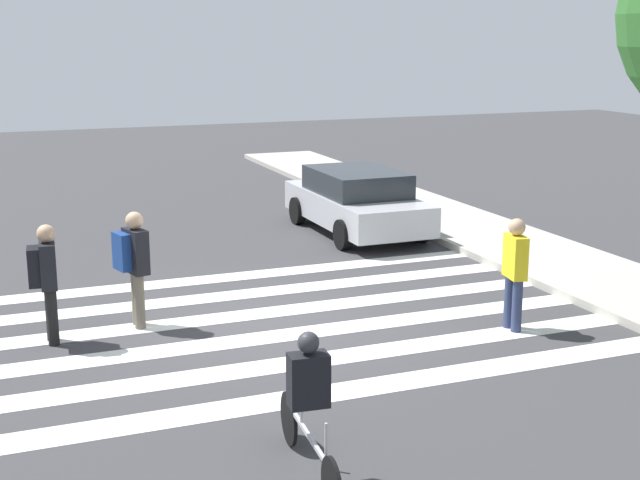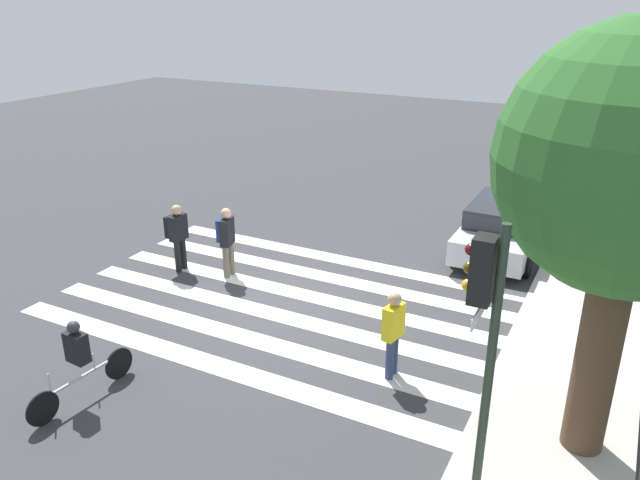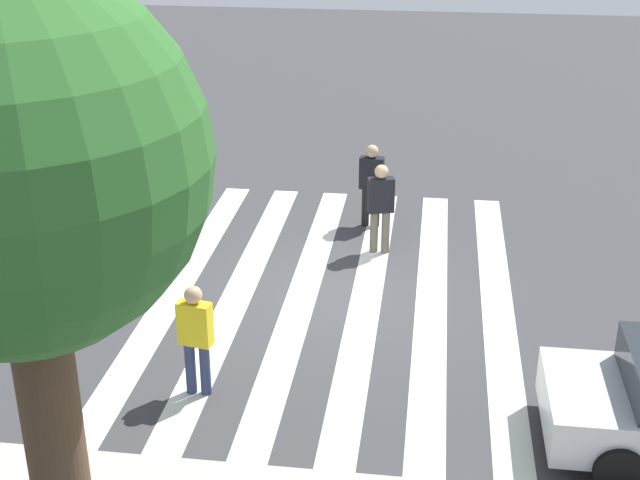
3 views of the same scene
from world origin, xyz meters
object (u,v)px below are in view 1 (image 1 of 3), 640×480
at_px(pedestrian_adult_blue_shirt, 515,268).
at_px(cyclist_mid_street, 309,399).
at_px(car_parked_far_curb, 356,201).
at_px(pedestrian_adult_tall_backpack, 133,260).
at_px(pedestrian_adult_yellow_jacket, 46,275).

height_order(pedestrian_adult_blue_shirt, cyclist_mid_street, pedestrian_adult_blue_shirt).
distance_m(pedestrian_adult_blue_shirt, cyclist_mid_street, 5.54).
bearing_deg(cyclist_mid_street, car_parked_far_curb, 158.79).
height_order(pedestrian_adult_tall_backpack, car_parked_far_curb, pedestrian_adult_tall_backpack).
distance_m(pedestrian_adult_tall_backpack, cyclist_mid_street, 5.50).
xyz_separation_m(pedestrian_adult_yellow_jacket, cyclist_mid_street, (5.15, 2.07, -0.17)).
bearing_deg(cyclist_mid_street, pedestrian_adult_yellow_jacket, -153.05).
xyz_separation_m(pedestrian_adult_blue_shirt, car_parked_far_curb, (-7.00, 0.50, -0.24)).
relative_size(pedestrian_adult_yellow_jacket, car_parked_far_curb, 0.40).
distance_m(pedestrian_adult_blue_shirt, car_parked_far_curb, 7.02).
bearing_deg(pedestrian_adult_tall_backpack, pedestrian_adult_yellow_jacket, -92.30).
bearing_deg(pedestrian_adult_tall_backpack, car_parked_far_curb, 114.28).
xyz_separation_m(pedestrian_adult_tall_backpack, pedestrian_adult_blue_shirt, (2.25, 5.29, -0.08)).
bearing_deg(car_parked_far_curb, pedestrian_adult_tall_backpack, -50.80).
height_order(pedestrian_adult_tall_backpack, pedestrian_adult_blue_shirt, pedestrian_adult_tall_backpack).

